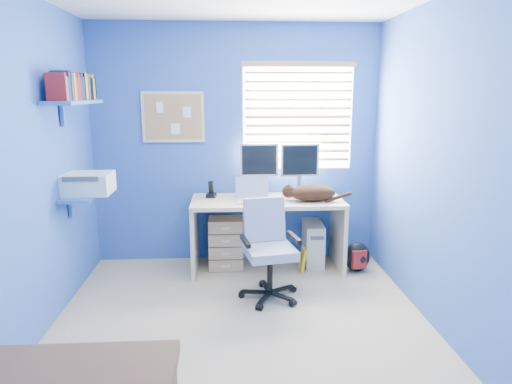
{
  "coord_description": "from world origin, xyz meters",
  "views": [
    {
      "loc": [
        -0.09,
        -3.22,
        1.8
      ],
      "look_at": [
        0.15,
        0.65,
        0.95
      ],
      "focal_mm": 32.0,
      "sensor_mm": 36.0,
      "label": 1
    }
  ],
  "objects": [
    {
      "name": "floor",
      "position": [
        0.0,
        0.0,
        0.0
      ],
      "size": [
        3.0,
        3.2,
        0.0
      ],
      "primitive_type": "cube",
      "color": "#BDAE88",
      "rests_on": "ground"
    },
    {
      "name": "wall_back",
      "position": [
        0.0,
        1.6,
        1.25
      ],
      "size": [
        3.0,
        0.01,
        2.5
      ],
      "primitive_type": "cube",
      "color": "blue",
      "rests_on": "ground"
    },
    {
      "name": "wall_front",
      "position": [
        0.0,
        -1.6,
        1.25
      ],
      "size": [
        3.0,
        0.01,
        2.5
      ],
      "primitive_type": "cube",
      "color": "blue",
      "rests_on": "ground"
    },
    {
      "name": "wall_left",
      "position": [
        -1.5,
        0.0,
        1.25
      ],
      "size": [
        0.01,
        3.2,
        2.5
      ],
      "primitive_type": "cube",
      "color": "blue",
      "rests_on": "ground"
    },
    {
      "name": "wall_right",
      "position": [
        1.5,
        0.0,
        1.25
      ],
      "size": [
        0.01,
        3.2,
        2.5
      ],
      "primitive_type": "cube",
      "color": "blue",
      "rests_on": "ground"
    },
    {
      "name": "desk",
      "position": [
        0.3,
        1.26,
        0.37
      ],
      "size": [
        1.53,
        0.65,
        0.74
      ],
      "primitive_type": "cube",
      "color": "beige",
      "rests_on": "floor"
    },
    {
      "name": "laptop",
      "position": [
        0.15,
        1.16,
        0.85
      ],
      "size": [
        0.33,
        0.26,
        0.22
      ],
      "primitive_type": "cube",
      "rotation": [
        0.0,
        0.0,
        -0.01
      ],
      "color": "silver",
      "rests_on": "desk"
    },
    {
      "name": "monitor_left",
      "position": [
        0.24,
        1.49,
        1.01
      ],
      "size": [
        0.4,
        0.14,
        0.54
      ],
      "primitive_type": "cube",
      "rotation": [
        0.0,
        0.0,
        0.04
      ],
      "color": "silver",
      "rests_on": "desk"
    },
    {
      "name": "monitor_right",
      "position": [
        0.66,
        1.45,
        1.01
      ],
      "size": [
        0.41,
        0.15,
        0.54
      ],
      "primitive_type": "cube",
      "rotation": [
        0.0,
        0.0,
        0.07
      ],
      "color": "silver",
      "rests_on": "desk"
    },
    {
      "name": "phone",
      "position": [
        -0.27,
        1.38,
        0.82
      ],
      "size": [
        0.11,
        0.12,
        0.17
      ],
      "primitive_type": "cube",
      "rotation": [
        0.0,
        0.0,
        -0.18
      ],
      "color": "black",
      "rests_on": "desk"
    },
    {
      "name": "mug",
      "position": [
        0.68,
        1.43,
        0.79
      ],
      "size": [
        0.1,
        0.09,
        0.1
      ],
      "primitive_type": "imported",
      "color": "teal",
      "rests_on": "desk"
    },
    {
      "name": "cd_spindle",
      "position": [
        0.85,
        1.38,
        0.78
      ],
      "size": [
        0.13,
        0.13,
        0.07
      ],
      "primitive_type": "cylinder",
      "color": "silver",
      "rests_on": "desk"
    },
    {
      "name": "cat",
      "position": [
        0.75,
        1.15,
        0.82
      ],
      "size": [
        0.48,
        0.29,
        0.16
      ],
      "primitive_type": "ellipsoid",
      "rotation": [
        0.0,
        0.0,
        -0.13
      ],
      "color": "black",
      "rests_on": "desk"
    },
    {
      "name": "tower_pc",
      "position": [
        0.8,
        1.36,
        0.23
      ],
      "size": [
        0.2,
        0.45,
        0.45
      ],
      "primitive_type": "cube",
      "rotation": [
        0.0,
        0.0,
        -0.03
      ],
      "color": "beige",
      "rests_on": "floor"
    },
    {
      "name": "drawer_boxes",
      "position": [
        -0.12,
        1.3,
        0.27
      ],
      "size": [
        0.35,
        0.28,
        0.54
      ],
      "primitive_type": "cube",
      "color": "tan",
      "rests_on": "floor"
    },
    {
      "name": "yellow_book",
      "position": [
        0.66,
        1.16,
        0.12
      ],
      "size": [
        0.03,
        0.17,
        0.24
      ],
      "primitive_type": "cube",
      "color": "yellow",
      "rests_on": "floor"
    },
    {
      "name": "backpack",
      "position": [
        1.21,
        1.11,
        0.16
      ],
      "size": [
        0.3,
        0.25,
        0.31
      ],
      "primitive_type": "ellipsoid",
      "rotation": [
        0.0,
        0.0,
        0.22
      ],
      "color": "black",
      "rests_on": "floor"
    },
    {
      "name": "office_chair",
      "position": [
        0.26,
        0.59,
        0.33
      ],
      "size": [
        0.59,
        0.59,
        0.87
      ],
      "color": "black",
      "rests_on": "floor"
    },
    {
      "name": "window_blinds",
      "position": [
        0.65,
        1.57,
        1.55
      ],
      "size": [
        1.15,
        0.05,
        1.1
      ],
      "color": "white",
      "rests_on": "ground"
    },
    {
      "name": "corkboard",
      "position": [
        -0.65,
        1.58,
        1.55
      ],
      "size": [
        0.64,
        0.02,
        0.52
      ],
      "color": "beige",
      "rests_on": "ground"
    },
    {
      "name": "wall_shelves",
      "position": [
        -1.35,
        0.75,
        1.43
      ],
      "size": [
        0.42,
        0.9,
        1.05
      ],
      "color": "#3269B7",
      "rests_on": "ground"
    }
  ]
}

